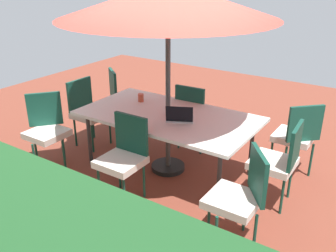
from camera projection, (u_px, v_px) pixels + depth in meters
The scene contains 13 objects.
ground_plane at pixel (168, 169), 4.98m from camera, with size 10.00×10.00×0.02m, color brown.
dining_table at pixel (168, 118), 4.69m from camera, with size 2.21×1.21×0.77m.
patio_umbrella at pixel (168, 1), 4.14m from camera, with size 2.52×2.52×2.34m.
chair_northwest at pixel (240, 194), 3.44m from camera, with size 0.58×0.58×0.98m.
chair_north at pixel (124, 155), 4.16m from camera, with size 0.46×0.46×0.98m.
chair_west at pixel (279, 159), 4.06m from camera, with size 0.47×0.46×0.98m.
chair_east at pixel (88, 109), 5.47m from camera, with size 0.47×0.46×0.98m.
chair_southwest at pixel (297, 134), 4.67m from camera, with size 0.59×0.59×0.98m.
chair_northeast at pixel (46, 128), 4.86m from camera, with size 0.59×0.58×0.98m.
chair_southeast at pixel (123, 95), 6.05m from camera, with size 0.58×0.58×0.98m.
chair_south at pixel (194, 113), 5.34m from camera, with size 0.46×0.47×0.98m.
laptop at pixel (180, 117), 4.46m from camera, with size 0.40×0.36×0.21m.
cup at pixel (141, 98), 5.10m from camera, with size 0.08×0.08×0.11m, color #CC4C33.
Camera 1 is at (-2.40, 3.62, 2.49)m, focal length 39.99 mm.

